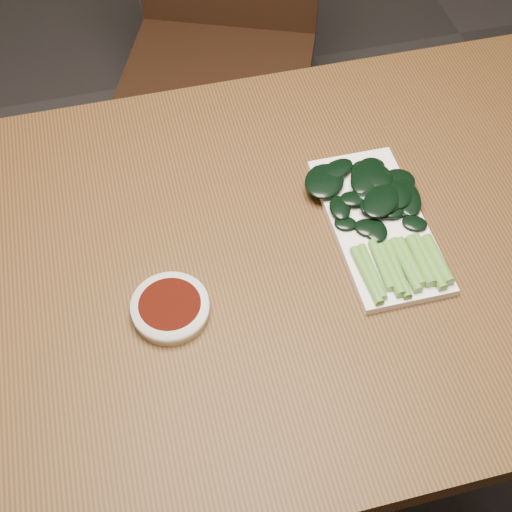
# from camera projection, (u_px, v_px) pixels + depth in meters

# --- Properties ---
(ground) EXTENTS (6.00, 6.00, 0.00)m
(ground) POSITION_uv_depth(u_px,v_px,m) (253.00, 444.00, 1.68)
(ground) COLOR #302E2E
(ground) RESTS_ON ground
(table) EXTENTS (1.40, 0.80, 0.75)m
(table) POSITION_uv_depth(u_px,v_px,m) (251.00, 283.00, 1.13)
(table) COLOR #4B3015
(table) RESTS_ON ground
(chair_far) EXTENTS (0.61, 0.61, 0.89)m
(chair_far) POSITION_uv_depth(u_px,v_px,m) (220.00, 42.00, 1.80)
(chair_far) COLOR black
(chair_far) RESTS_ON ground
(sauce_bowl) EXTENTS (0.11, 0.11, 0.02)m
(sauce_bowl) POSITION_uv_depth(u_px,v_px,m) (170.00, 308.00, 1.01)
(sauce_bowl) COLOR white
(sauce_bowl) RESTS_ON table
(serving_plate) EXTENTS (0.14, 0.30, 0.01)m
(serving_plate) POSITION_uv_depth(u_px,v_px,m) (378.00, 225.00, 1.10)
(serving_plate) COLOR white
(serving_plate) RESTS_ON table
(gai_lan) EXTENTS (0.19, 0.29, 0.02)m
(gai_lan) POSITION_uv_depth(u_px,v_px,m) (379.00, 211.00, 1.10)
(gai_lan) COLOR #548E30
(gai_lan) RESTS_ON serving_plate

